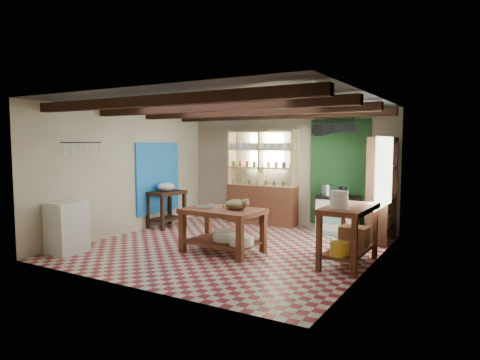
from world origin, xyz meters
The scene contains 30 objects.
floor centered at (0.00, 0.00, -0.01)m, with size 5.00×5.00×0.02m, color maroon.
ceiling centered at (0.00, 0.00, 2.60)m, with size 5.00×5.00×0.02m, color #3E3F43.
wall_back centered at (0.00, 2.50, 1.30)m, with size 5.00×0.04×2.60m, color beige.
wall_front centered at (0.00, -2.50, 1.30)m, with size 5.00×0.04×2.60m, color beige.
wall_left centered at (-2.50, 0.00, 1.30)m, with size 0.04×5.00×2.60m, color beige.
wall_right centered at (2.50, 0.00, 1.30)m, with size 0.04×5.00×2.60m, color beige.
ceiling_beams centered at (0.00, 0.00, 2.48)m, with size 5.00×3.80×0.15m, color black.
blue_wall_patch centered at (-2.47, 0.90, 1.10)m, with size 0.04×1.40×1.60m, color blue.
green_wall_patch centered at (1.25, 2.47, 1.25)m, with size 1.30×0.04×2.30m, color #1F4E23.
window_back centered at (-0.50, 2.48, 1.70)m, with size 0.90×0.02×0.80m, color beige.
window_right centered at (2.48, 1.00, 1.40)m, with size 0.02×1.30×1.20m, color beige.
utensil_rail centered at (-2.44, -1.20, 1.78)m, with size 0.06×0.90×0.28m, color black.
pot_rack centered at (1.25, 2.05, 2.18)m, with size 0.86×0.12×0.36m, color black.
shelving_unit centered at (-0.55, 2.31, 1.10)m, with size 1.70×0.34×2.20m, color #D7B27C.
tall_rack centered at (2.28, 1.80, 1.00)m, with size 0.40×0.86×2.00m, color black.
work_table centered at (0.07, -0.35, 0.38)m, with size 1.33×0.89×0.76m, color brown.
stove centered at (1.33, 2.15, 0.40)m, with size 0.81×0.55×0.79m, color white.
prep_table centered at (-2.20, 0.85, 0.41)m, with size 0.56×0.81×0.82m, color black.
white_cabinet centered at (-2.22, -1.75, 0.44)m, with size 0.49×0.59×0.89m, color silver.
right_counter centered at (2.18, -0.01, 0.46)m, with size 0.64×1.28×0.92m, color brown.
cat centered at (0.33, -0.31, 0.84)m, with size 0.39×0.30×0.18m, color #938055.
steel_tray centered at (-0.28, -0.38, 0.77)m, with size 0.36×0.36×0.02m, color #A5A5AC.
basin_large centered at (0.13, -0.30, 0.29)m, with size 0.49×0.49×0.17m, color silver.
basin_small centered at (0.52, -0.47, 0.27)m, with size 0.41×0.41×0.14m, color silver.
kettle_left centered at (1.08, 2.14, 0.91)m, with size 0.20×0.20×0.22m, color #A5A5AC.
kettle_right centered at (1.43, 2.15, 0.89)m, with size 0.16×0.16×0.20m, color black.
enamel_bowl centered at (-2.20, 0.85, 0.92)m, with size 0.39×0.39×0.19m, color silver.
white_bucket centered at (2.12, -0.36, 1.05)m, with size 0.27×0.27×0.27m, color silver.
wicker_basket centered at (2.19, 0.29, 0.40)m, with size 0.43×0.35×0.30m, color #92633B.
yellow_tub centered at (2.17, -0.46, 0.35)m, with size 0.28×0.28×0.20m, color gold.
Camera 1 is at (4.03, -6.50, 1.90)m, focal length 32.00 mm.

